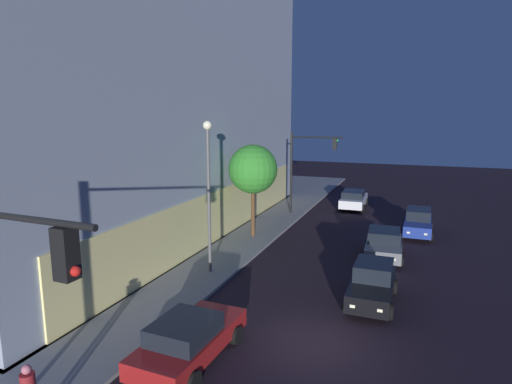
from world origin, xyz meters
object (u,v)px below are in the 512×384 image
modern_building (35,78)px  traffic_light_far_corner (307,160)px  sidewalk_tree (253,169)px  car_black (373,283)px  car_white (354,199)px  street_lamp_sidewalk (208,178)px  car_grey (384,244)px  car_blue (418,222)px  car_red (189,338)px

modern_building → traffic_light_far_corner: 21.31m
sidewalk_tree → car_black: sidewalk_tree is taller
modern_building → car_white: size_ratio=6.94×
street_lamp_sidewalk → car_grey: (5.82, -8.06, -4.14)m
traffic_light_far_corner → car_blue: (-2.73, -8.54, -3.65)m
car_blue → street_lamp_sidewalk: bearing=139.8°
modern_building → traffic_light_far_corner: bearing=-65.7°
car_red → car_white: bearing=-3.9°
traffic_light_far_corner → car_black: bearing=-155.7°
car_red → car_black: 8.48m
car_grey → sidewalk_tree: bearing=83.0°
modern_building → car_black: bearing=-104.4°
car_grey → car_blue: car_blue is taller
car_black → car_grey: size_ratio=1.03×
traffic_light_far_corner → car_grey: traffic_light_far_corner is taller
traffic_light_far_corner → sidewalk_tree: 7.74m
car_red → car_black: (6.71, -5.19, 0.08)m
car_red → street_lamp_sidewalk: bearing=21.7°
sidewalk_tree → car_blue: bearing=-64.6°
car_red → car_white: (25.59, -1.74, 0.05)m
sidewalk_tree → car_blue: (4.83, -10.18, -3.71)m
car_red → car_black: car_black is taller
car_grey → car_white: car_white is taller
car_red → car_blue: car_blue is taller
traffic_light_far_corner → street_lamp_sidewalk: size_ratio=0.86×
sidewalk_tree → modern_building: bearing=92.8°
car_grey → traffic_light_far_corner: bearing=38.1°
street_lamp_sidewalk → car_white: (18.38, -4.62, -4.11)m
car_grey → car_blue: (5.85, -1.82, 0.05)m
modern_building → car_blue: size_ratio=6.78×
sidewalk_tree → car_blue: size_ratio=1.26×
modern_building → sidewalk_tree: 18.04m
modern_building → car_red: size_ratio=6.86×
car_red → car_grey: 14.03m
modern_building → car_blue: modern_building is taller
car_black → car_blue: size_ratio=0.91×
street_lamp_sidewalk → car_black: 9.05m
car_black → car_white: car_black is taller
car_red → car_grey: bearing=-21.7°
street_lamp_sidewalk → car_white: 19.39m
modern_building → car_white: (12.37, -21.86, -9.88)m
modern_building → sidewalk_tree: (0.83, -16.94, -6.15)m
traffic_light_far_corner → sidewalk_tree: traffic_light_far_corner is taller
modern_building → sidewalk_tree: size_ratio=5.37×
car_black → street_lamp_sidewalk: bearing=86.4°
street_lamp_sidewalk → sidewalk_tree: 6.86m
sidewalk_tree → car_black: bearing=-131.3°
sidewalk_tree → car_blue: sidewalk_tree is taller
car_black → car_red: bearing=142.3°
car_blue → car_black: bearing=171.5°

